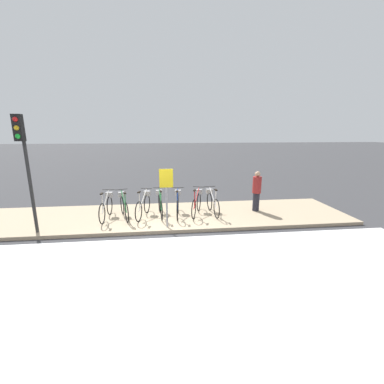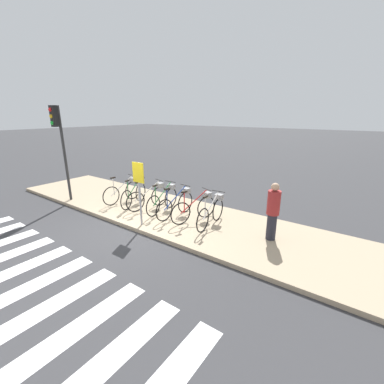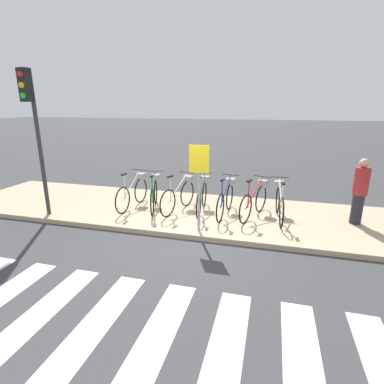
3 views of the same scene
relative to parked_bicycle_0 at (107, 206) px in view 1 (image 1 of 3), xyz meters
The scene contains 12 objects.
ground_plane 2.53m from the parked_bicycle_0, 36.92° to the right, with size 120.00×120.00×0.00m, color #38383A.
sidewalk 2.04m from the parked_bicycle_0, ahead, with size 14.31×3.22×0.12m.
parked_bicycle_0 is the anchor object (origin of this frame).
parked_bicycle_1 0.62m from the parked_bicycle_0, ahead, with size 0.64×1.67×1.06m.
parked_bicycle_2 1.34m from the parked_bicycle_0, ahead, with size 0.57×1.69×1.06m.
parked_bicycle_3 1.96m from the parked_bicycle_0, ahead, with size 0.46×1.73×1.06m.
parked_bicycle_4 2.61m from the parked_bicycle_0, ahead, with size 0.46×1.73×1.06m.
parked_bicycle_5 3.36m from the parked_bicycle_0, ahead, with size 0.68×1.65×1.06m.
parked_bicycle_6 3.96m from the parked_bicycle_0, ahead, with size 0.46×1.73×1.06m.
pedestrian 5.79m from the parked_bicycle_0, ahead, with size 0.34×0.34×1.60m.
traffic_light 3.14m from the parked_bicycle_0, 147.61° to the right, with size 0.24×0.40×3.61m.
sign_post 2.64m from the parked_bicycle_0, 28.51° to the right, with size 0.44×0.07×1.97m.
Camera 1 is at (0.12, -7.83, 3.29)m, focal length 24.00 mm.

